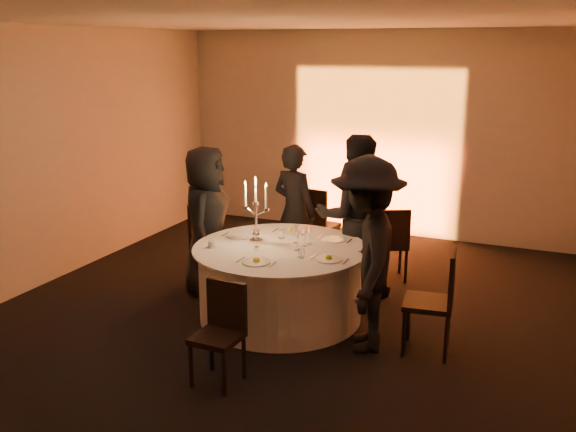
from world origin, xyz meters
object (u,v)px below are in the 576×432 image
at_px(chair_back_right, 391,240).
at_px(guest_left, 207,221).
at_px(chair_left, 200,236).
at_px(guest_back_right, 355,216).
at_px(candelabra, 256,219).
at_px(coffee_cup, 212,244).
at_px(banquet_table, 280,282).
at_px(chair_right, 438,295).
at_px(guest_right, 367,255).
at_px(guest_back_left, 295,211).
at_px(chair_back_left, 315,221).
at_px(chair_front, 221,327).

bearing_deg(chair_back_right, guest_left, 7.19).
distance_m(chair_left, guest_left, 0.54).
bearing_deg(guest_back_right, candelabra, 18.41).
bearing_deg(coffee_cup, guest_back_right, 46.47).
relative_size(banquet_table, chair_left, 1.86).
bearing_deg(chair_right, chair_back_right, -159.45).
bearing_deg(guest_left, chair_left, 23.49).
relative_size(guest_right, coffee_cup, 16.61).
relative_size(chair_left, guest_back_left, 0.59).
xyz_separation_m(chair_right, guest_back_right, (-1.14, 1.10, 0.36)).
xyz_separation_m(guest_left, guest_back_right, (1.56, 0.59, 0.07)).
height_order(chair_back_right, coffee_cup, chair_back_right).
relative_size(guest_back_left, candelabra, 2.34).
bearing_deg(chair_right, candelabra, -103.53).
distance_m(banquet_table, guest_back_right, 1.18).
bearing_deg(chair_back_right, chair_right, 91.73).
relative_size(guest_left, guest_back_right, 0.92).
distance_m(chair_back_left, guest_back_right, 1.16).
bearing_deg(banquet_table, coffee_cup, -156.58).
bearing_deg(banquet_table, chair_front, -87.17).
height_order(guest_back_left, coffee_cup, guest_back_left).
relative_size(guest_left, guest_right, 0.93).
bearing_deg(guest_back_right, chair_back_right, -144.06).
distance_m(chair_back_right, chair_right, 1.89).
relative_size(chair_front, guest_back_left, 0.52).
height_order(chair_left, guest_left, guest_left).
distance_m(chair_left, chair_right, 3.12).
height_order(chair_right, guest_back_left, guest_back_left).
xyz_separation_m(chair_back_right, candelabra, (-1.09, -1.45, 0.50)).
xyz_separation_m(banquet_table, guest_right, (1.00, -0.31, 0.53)).
distance_m(coffee_cup, candelabra, 0.53).
relative_size(banquet_table, candelabra, 2.56).
distance_m(chair_left, guest_right, 2.59).
height_order(guest_left, guest_right, guest_right).
bearing_deg(guest_right, guest_back_right, -175.31).
height_order(chair_back_left, chair_front, chair_back_left).
xyz_separation_m(chair_back_right, chair_front, (-0.71, -2.90, -0.03)).
xyz_separation_m(chair_right, guest_right, (-0.64, -0.14, 0.35)).
distance_m(chair_back_right, guest_back_right, 0.77).
height_order(chair_front, guest_left, guest_left).
distance_m(chair_back_left, guest_left, 1.62).
bearing_deg(guest_left, candelabra, -127.07).
distance_m(chair_back_right, guest_right, 1.88).
xyz_separation_m(guest_back_left, candelabra, (0.05, -1.16, 0.19)).
relative_size(chair_right, candelabra, 1.42).
relative_size(chair_right, guest_left, 0.59).
bearing_deg(coffee_cup, guest_right, -1.17).
relative_size(banquet_table, guest_right, 0.98).
bearing_deg(chair_back_left, chair_right, 143.51).
height_order(chair_left, coffee_cup, chair_left).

